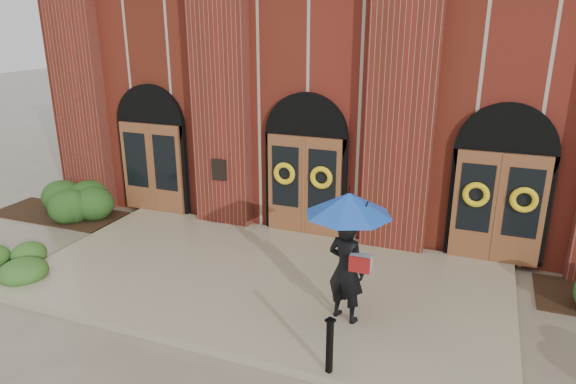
% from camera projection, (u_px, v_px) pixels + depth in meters
% --- Properties ---
extents(ground, '(90.00, 90.00, 0.00)m').
position_uv_depth(ground, '(260.00, 286.00, 10.80)').
color(ground, gray).
rests_on(ground, ground).
extents(landing, '(10.00, 5.30, 0.15)m').
position_uv_depth(landing, '(263.00, 279.00, 10.91)').
color(landing, gray).
rests_on(landing, ground).
extents(church_building, '(16.20, 12.53, 7.00)m').
position_uv_depth(church_building, '(364.00, 76.00, 17.46)').
color(church_building, maroon).
rests_on(church_building, ground).
extents(man_with_umbrella, '(1.89, 1.89, 2.41)m').
position_uv_depth(man_with_umbrella, '(348.00, 233.00, 8.82)').
color(man_with_umbrella, black).
rests_on(man_with_umbrella, landing).
extents(metal_post, '(0.16, 0.16, 0.93)m').
position_uv_depth(metal_post, '(330.00, 345.00, 7.76)').
color(metal_post, black).
rests_on(metal_post, landing).
extents(hedge_wall_left, '(3.41, 1.37, 0.88)m').
position_uv_depth(hedge_wall_left, '(56.00, 200.00, 14.64)').
color(hedge_wall_left, '#214617').
rests_on(hedge_wall_left, ground).
extents(hedge_front_left, '(1.40, 1.20, 0.50)m').
position_uv_depth(hedge_front_left, '(14.00, 259.00, 11.43)').
color(hedge_front_left, '#2E591E').
rests_on(hedge_front_left, ground).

